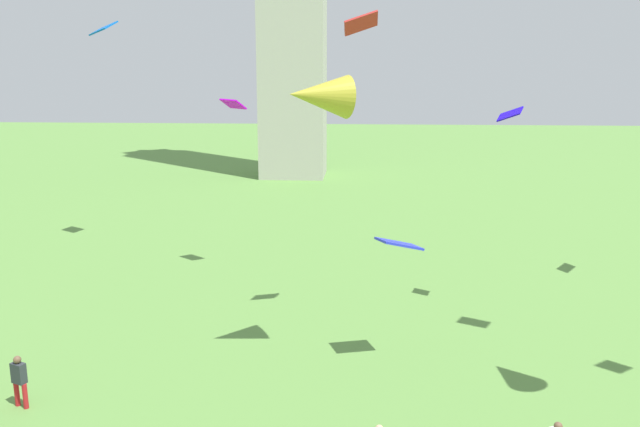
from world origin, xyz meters
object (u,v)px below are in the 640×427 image
Objects in this scene: kite_flying_0 at (399,244)px; kite_flying_1 at (510,114)px; kite_flying_2 at (319,96)px; kite_flying_5 at (103,28)px; person_3 at (19,378)px; kite_flying_7 at (233,104)px; kite_flying_9 at (361,23)px.

kite_flying_1 is at bearing -152.43° from kite_flying_0.
kite_flying_0 is at bearing 78.93° from kite_flying_2.
kite_flying_1 is 0.63× the size of kite_flying_5.
kite_flying_2 is (-2.78, -0.75, 5.16)m from kite_flying_0.
kite_flying_0 is 0.99× the size of kite_flying_5.
kite_flying_1 reaches higher than person_3.
person_3 is at bearing -69.00° from kite_flying_7.
kite_flying_9 is at bearing 173.35° from kite_flying_5.
kite_flying_9 is (10.62, 7.05, 11.23)m from person_3.
kite_flying_0 is at bearing 41.12° from person_3.
kite_flying_5 is (-20.82, 9.76, 4.04)m from kite_flying_1.
kite_flying_9 is at bearing 56.53° from person_3.
kite_flying_5 is at bearing -172.38° from kite_flying_7.
kite_flying_5 is (-16.10, 15.06, 8.23)m from kite_flying_0.
kite_flying_2 reaches higher than kite_flying_1.
kite_flying_2 is 4.77m from kite_flying_9.
kite_flying_7 is (8.26, -4.75, -3.95)m from kite_flying_5.
kite_flying_0 is 8.40m from kite_flying_9.
kite_flying_5 is at bearing 7.93° from kite_flying_1.
kite_flying_2 is 2.03× the size of kite_flying_9.
kite_flying_1 is 7.43m from kite_flying_9.
kite_flying_0 is 5.91m from kite_flying_2.
kite_flying_9 reaches higher than person_3.
kite_flying_5 reaches higher than kite_flying_2.
person_3 is at bearing -2.63° from kite_flying_0.
kite_flying_7 is at bearing 96.42° from person_3.
person_3 is 0.99× the size of kite_flying_5.
kite_flying_9 is (1.33, 3.83, 2.51)m from kite_flying_2.
kite_flying_7 reaches higher than person_3.
kite_flying_5 reaches higher than kite_flying_9.
kite_flying_2 is at bearing 162.74° from kite_flying_5.
kite_flying_0 is at bearing 81.44° from kite_flying_1.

